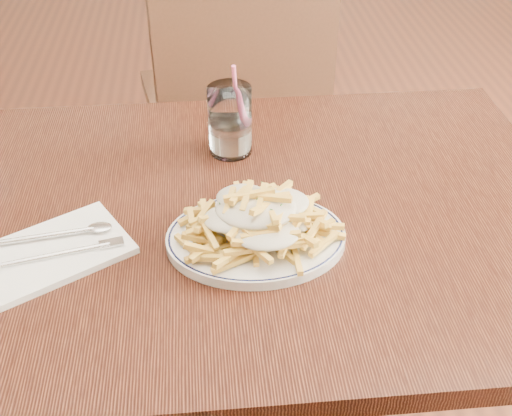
{
  "coord_description": "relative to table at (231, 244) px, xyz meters",
  "views": [
    {
      "loc": [
        -0.04,
        -0.87,
        1.42
      ],
      "look_at": [
        0.04,
        -0.09,
        0.82
      ],
      "focal_mm": 45.0,
      "sensor_mm": 36.0,
      "label": 1
    }
  ],
  "objects": [
    {
      "name": "table",
      "position": [
        0.0,
        0.0,
        0.0
      ],
      "size": [
        1.2,
        0.8,
        0.75
      ],
      "color": "black",
      "rests_on": "ground"
    },
    {
      "name": "loaded_fries",
      "position": [
        0.04,
        -0.09,
        0.14
      ],
      "size": [
        0.28,
        0.24,
        0.07
      ],
      "color": "#E7BA46",
      "rests_on": "fries_plate"
    },
    {
      "name": "napkin",
      "position": [
        -0.28,
        -0.09,
        0.08
      ],
      "size": [
        0.27,
        0.24,
        0.01
      ],
      "primitive_type": "cube",
      "rotation": [
        0.0,
        0.0,
        0.53
      ],
      "color": "white",
      "rests_on": "table"
    },
    {
      "name": "cutlery",
      "position": [
        -0.29,
        -0.09,
        0.09
      ],
      "size": [
        0.21,
        0.11,
        0.01
      ],
      "color": "silver",
      "rests_on": "napkin"
    },
    {
      "name": "fries_plate",
      "position": [
        0.04,
        -0.09,
        0.09
      ],
      "size": [
        0.34,
        0.31,
        0.02
      ],
      "color": "white",
      "rests_on": "table"
    },
    {
      "name": "chair_far",
      "position": [
        0.06,
        0.78,
        -0.08
      ],
      "size": [
        0.55,
        0.55,
        1.04
      ],
      "color": "black",
      "rests_on": "ground"
    },
    {
      "name": "water_glass",
      "position": [
        0.01,
        0.19,
        0.14
      ],
      "size": [
        0.08,
        0.08,
        0.18
      ],
      "color": "white",
      "rests_on": "table"
    }
  ]
}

